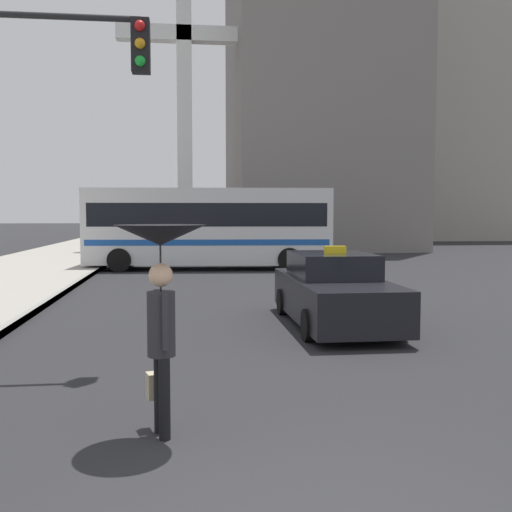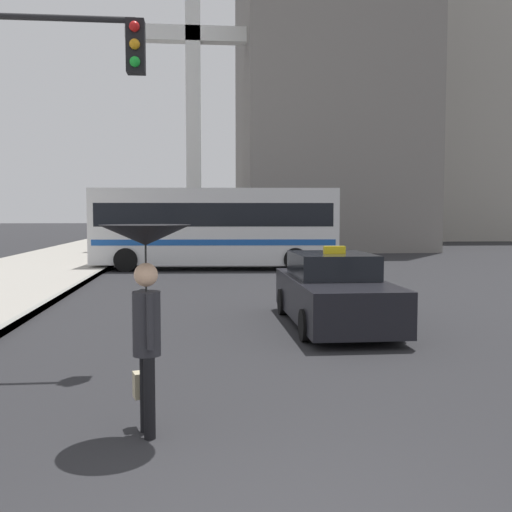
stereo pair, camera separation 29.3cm
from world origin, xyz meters
The scene contains 7 objects.
taxi centered at (2.19, 8.08, 0.70)m, with size 1.91×4.74×1.66m.
city_bus centered at (0.11, 21.24, 1.87)m, with size 10.29×3.23×3.37m.
pedestrian_with_umbrella centered at (-1.16, 2.16, 1.73)m, with size 0.95×0.95×2.22m.
traffic_light centered at (-3.39, 5.41, 3.88)m, with size 3.39×0.38×5.58m.
building_tower_near centered at (8.15, 36.91, 12.87)m, with size 11.52×13.29×25.73m.
building_tower_far centered at (21.96, 50.74, 14.23)m, with size 14.64×12.83×28.46m.
monument_cross centered at (-0.85, 33.16, 10.37)m, with size 8.04×0.90×18.28m.
Camera 2 is at (-0.62, -4.09, 2.33)m, focal length 42.00 mm.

